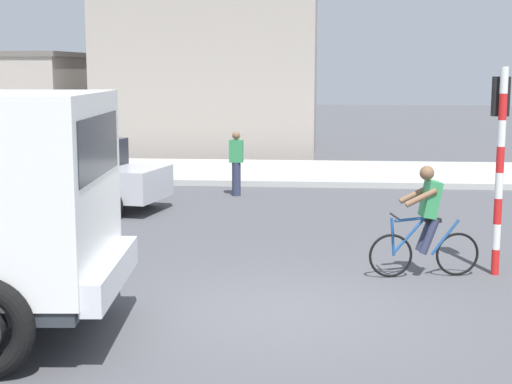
{
  "coord_description": "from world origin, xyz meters",
  "views": [
    {
      "loc": [
        0.56,
        -9.86,
        3.17
      ],
      "look_at": [
        -0.55,
        2.5,
        1.2
      ],
      "focal_mm": 54.68,
      "sensor_mm": 36.0,
      "label": 1
    }
  ],
  "objects_px": {
    "cyclist": "(426,221)",
    "car_red_near": "(75,174)",
    "traffic_light_pole": "(500,142)",
    "pedestrian_near_kerb": "(236,162)"
  },
  "relations": [
    {
      "from": "cyclist",
      "to": "pedestrian_near_kerb",
      "type": "bearing_deg",
      "value": 116.9
    },
    {
      "from": "cyclist",
      "to": "traffic_light_pole",
      "type": "relative_size",
      "value": 0.54
    },
    {
      "from": "car_red_near",
      "to": "pedestrian_near_kerb",
      "type": "distance_m",
      "value": 4.07
    },
    {
      "from": "cyclist",
      "to": "car_red_near",
      "type": "xyz_separation_m",
      "value": [
        -7.19,
        5.23,
        -0.05
      ]
    },
    {
      "from": "car_red_near",
      "to": "pedestrian_near_kerb",
      "type": "relative_size",
      "value": 2.62
    },
    {
      "from": "cyclist",
      "to": "car_red_near",
      "type": "bearing_deg",
      "value": 143.99
    },
    {
      "from": "cyclist",
      "to": "car_red_near",
      "type": "relative_size",
      "value": 0.4
    },
    {
      "from": "cyclist",
      "to": "traffic_light_pole",
      "type": "bearing_deg",
      "value": 14.97
    },
    {
      "from": "traffic_light_pole",
      "to": "car_red_near",
      "type": "xyz_separation_m",
      "value": [
        -8.3,
        4.93,
        -1.25
      ]
    },
    {
      "from": "car_red_near",
      "to": "pedestrian_near_kerb",
      "type": "xyz_separation_m",
      "value": [
        3.42,
        2.21,
        0.03
      ]
    }
  ]
}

